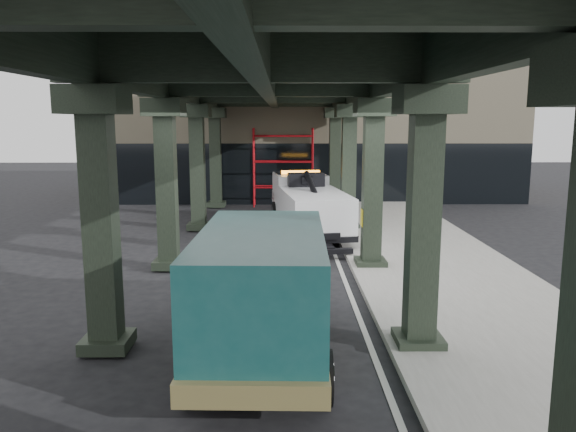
{
  "coord_description": "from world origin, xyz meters",
  "views": [
    {
      "loc": [
        -0.02,
        -14.27,
        4.39
      ],
      "look_at": [
        0.13,
        1.46,
        1.7
      ],
      "focal_mm": 35.0,
      "sensor_mm": 36.0,
      "label": 1
    }
  ],
  "objects": [
    {
      "name": "viaduct",
      "position": [
        -0.4,
        2.0,
        5.46
      ],
      "size": [
        7.4,
        32.0,
        6.4
      ],
      "color": "black",
      "rests_on": "ground"
    },
    {
      "name": "building",
      "position": [
        2.0,
        20.0,
        4.0
      ],
      "size": [
        22.0,
        10.0,
        8.0
      ],
      "primitive_type": "cube",
      "color": "#C6B793",
      "rests_on": "ground"
    },
    {
      "name": "tow_truck",
      "position": [
        0.94,
        7.46,
        1.19
      ],
      "size": [
        3.0,
        7.65,
        2.45
      ],
      "rotation": [
        0.0,
        0.0,
        0.13
      ],
      "color": "black",
      "rests_on": "ground"
    },
    {
      "name": "lane_stripe",
      "position": [
        1.7,
        2.0,
        0.01
      ],
      "size": [
        0.12,
        38.0,
        0.01
      ],
      "primitive_type": "cube",
      "color": "silver",
      "rests_on": "ground"
    },
    {
      "name": "ground",
      "position": [
        0.0,
        0.0,
        0.0
      ],
      "size": [
        90.0,
        90.0,
        0.0
      ],
      "primitive_type": "plane",
      "color": "black",
      "rests_on": "ground"
    },
    {
      "name": "towed_van",
      "position": [
        -0.39,
        -4.16,
        1.31
      ],
      "size": [
        2.57,
        6.07,
        2.44
      ],
      "rotation": [
        0.0,
        0.0,
        -0.03
      ],
      "color": "#134646",
      "rests_on": "ground"
    },
    {
      "name": "sidewalk",
      "position": [
        4.5,
        2.0,
        0.07
      ],
      "size": [
        5.0,
        40.0,
        0.15
      ],
      "primitive_type": "cube",
      "color": "gray",
      "rests_on": "ground"
    },
    {
      "name": "scaffolding",
      "position": [
        0.0,
        14.64,
        2.11
      ],
      "size": [
        3.08,
        0.88,
        4.0
      ],
      "color": "#AC0D15",
      "rests_on": "ground"
    }
  ]
}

